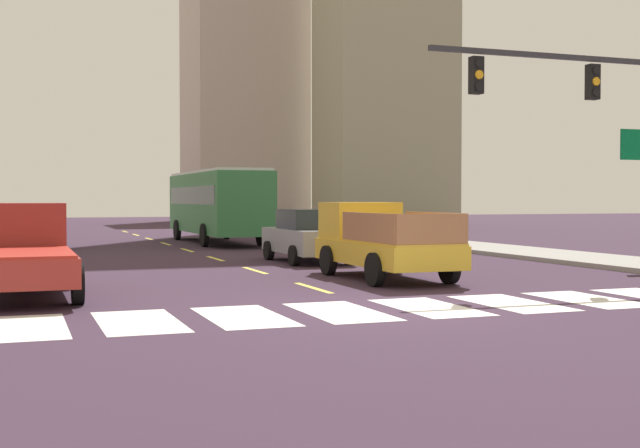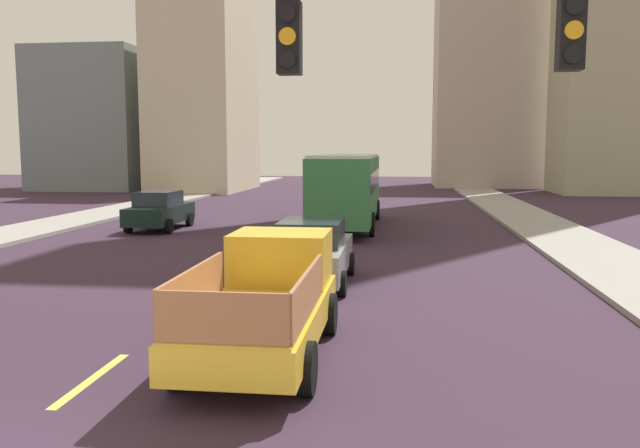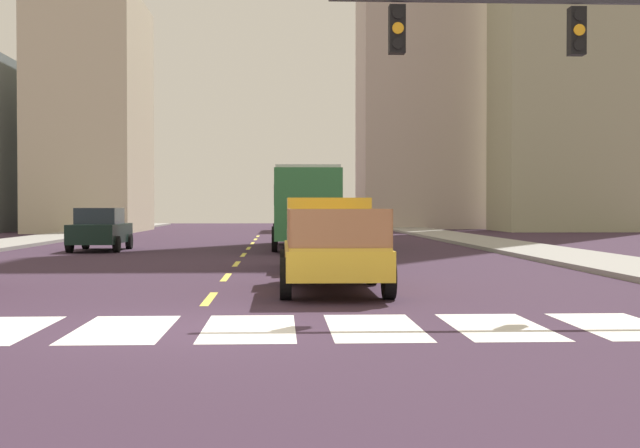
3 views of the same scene
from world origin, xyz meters
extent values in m
cube|color=gray|center=(11.21, 18.00, 0.07)|extent=(3.30, 110.00, 0.15)
cube|color=#E3D148|center=(0.00, 4.00, 0.00)|extent=(0.16, 2.40, 0.01)
cube|color=#E3D148|center=(0.00, 9.00, 0.00)|extent=(0.16, 2.40, 0.01)
cube|color=#E3D148|center=(0.00, 14.00, 0.00)|extent=(0.16, 2.40, 0.01)
cube|color=#E3D148|center=(0.00, 19.00, 0.00)|extent=(0.16, 2.40, 0.01)
cube|color=#E3D148|center=(0.00, 24.00, 0.00)|extent=(0.16, 2.40, 0.01)
cube|color=#E3D148|center=(0.00, 29.00, 0.00)|extent=(0.16, 2.40, 0.01)
cube|color=#E3D148|center=(0.00, 34.00, 0.00)|extent=(0.16, 2.40, 0.01)
cube|color=#E3D148|center=(0.00, 39.00, 0.00)|extent=(0.16, 2.40, 0.01)
cube|color=gold|center=(2.43, 5.34, 0.68)|extent=(1.96, 5.20, 0.56)
cube|color=gold|center=(2.43, 7.04, 1.46)|extent=(1.84, 1.60, 1.00)
cube|color=#19232D|center=(2.43, 7.48, 1.64)|extent=(1.72, 0.08, 0.56)
cube|color=gold|center=(2.43, 4.39, 0.99)|extent=(1.84, 3.30, 0.06)
cylinder|color=black|center=(1.45, 6.90, 0.40)|extent=(0.22, 0.80, 0.80)
cylinder|color=black|center=(3.41, 6.90, 0.40)|extent=(0.22, 0.80, 0.80)
cylinder|color=black|center=(1.45, 3.78, 0.40)|extent=(0.22, 0.80, 0.80)
cylinder|color=black|center=(3.41, 3.78, 0.40)|extent=(0.22, 0.80, 0.80)
cube|color=#9D6642|center=(1.53, 4.39, 1.37)|extent=(0.06, 3.17, 0.70)
cube|color=#9D6642|center=(3.34, 4.39, 1.37)|extent=(0.06, 3.17, 0.70)
cube|color=#9D6642|center=(2.43, 2.80, 1.37)|extent=(1.80, 0.06, 0.70)
cube|color=#327740|center=(2.38, 23.97, 1.85)|extent=(2.50, 10.80, 2.70)
cube|color=#19232D|center=(2.38, 23.97, 2.20)|extent=(2.52, 9.94, 0.80)
cube|color=silver|center=(2.38, 23.97, 3.26)|extent=(2.40, 10.37, 0.12)
cylinder|color=black|center=(1.13, 27.32, 0.50)|extent=(0.22, 1.00, 1.00)
cylinder|color=black|center=(3.63, 27.32, 0.50)|extent=(0.22, 1.00, 1.00)
cylinder|color=black|center=(1.13, 21.00, 0.50)|extent=(0.22, 1.00, 1.00)
cylinder|color=black|center=(3.63, 21.00, 0.50)|extent=(0.22, 1.00, 1.00)
cube|color=black|center=(-5.86, 22.22, 0.70)|extent=(1.80, 4.40, 0.76)
cube|color=#1E2833|center=(-5.86, 22.07, 1.40)|extent=(1.58, 2.11, 0.64)
cylinder|color=black|center=(-6.76, 23.58, 0.32)|extent=(0.22, 0.64, 0.64)
cylinder|color=black|center=(-4.96, 23.58, 0.32)|extent=(0.22, 0.64, 0.64)
cylinder|color=black|center=(-6.76, 20.85, 0.32)|extent=(0.22, 0.64, 0.64)
cylinder|color=black|center=(-4.96, 20.85, 0.32)|extent=(0.22, 0.64, 0.64)
cube|color=gray|center=(2.45, 11.46, 0.70)|extent=(1.80, 4.40, 0.76)
cube|color=#1E2833|center=(2.45, 11.31, 1.40)|extent=(1.58, 2.11, 0.64)
cylinder|color=black|center=(1.55, 12.82, 0.32)|extent=(0.22, 0.64, 0.64)
cylinder|color=black|center=(3.35, 12.82, 0.32)|extent=(0.22, 0.64, 0.64)
cylinder|color=black|center=(1.55, 10.09, 0.32)|extent=(0.22, 0.64, 0.64)
cylinder|color=black|center=(3.35, 10.09, 0.32)|extent=(0.22, 0.64, 0.64)
cube|color=black|center=(6.58, 2.53, 4.85)|extent=(0.28, 0.24, 0.84)
cylinder|color=black|center=(6.58, 2.40, 5.11)|extent=(0.20, 0.04, 0.20)
cylinder|color=orange|center=(6.58, 2.40, 4.85)|extent=(0.20, 0.04, 0.20)
cylinder|color=black|center=(6.58, 2.40, 4.59)|extent=(0.20, 0.04, 0.20)
cube|color=black|center=(3.39, 2.53, 4.85)|extent=(0.28, 0.24, 0.84)
cylinder|color=black|center=(3.39, 2.40, 5.11)|extent=(0.20, 0.04, 0.20)
cylinder|color=orange|center=(3.39, 2.40, 4.85)|extent=(0.20, 0.04, 0.20)
cylinder|color=black|center=(3.39, 2.40, 4.59)|extent=(0.20, 0.04, 0.20)
cube|color=#B7A69A|center=(12.90, 59.03, 10.46)|extent=(9.68, 9.14, 20.93)
cube|color=slate|center=(-22.35, 51.09, 6.14)|extent=(9.45, 10.71, 12.27)
cube|color=beige|center=(-12.13, 49.52, 8.35)|extent=(7.05, 11.75, 16.70)
camera|label=1|loc=(-6.47, -14.15, 2.06)|focal=47.10mm
camera|label=2|loc=(4.70, -5.10, 3.55)|focal=35.98mm
camera|label=3|loc=(1.36, -12.29, 1.75)|focal=47.81mm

